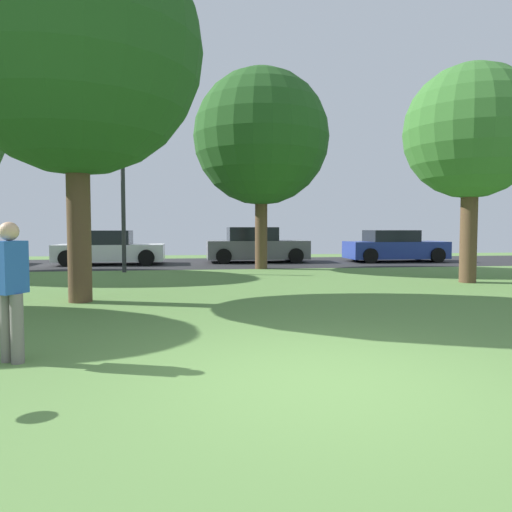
{
  "coord_description": "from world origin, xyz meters",
  "views": [
    {
      "loc": [
        -1.32,
        -4.53,
        1.51
      ],
      "look_at": [
        0.0,
        4.78,
        0.96
      ],
      "focal_mm": 33.96,
      "sensor_mm": 36.0,
      "label": 1
    }
  ],
  "objects_px": {
    "parked_car_grey": "(256,246)",
    "parked_car_blue": "(394,247)",
    "maple_tree_far": "(75,48)",
    "parked_car_white": "(109,249)",
    "person_catcher": "(11,286)",
    "oak_tree_center": "(261,138)",
    "street_lamp_post": "(123,205)",
    "oak_tree_right": "(471,133)"
  },
  "relations": [
    {
      "from": "person_catcher",
      "to": "parked_car_grey",
      "type": "xyz_separation_m",
      "value": [
        4.91,
        15.13,
        -0.17
      ]
    },
    {
      "from": "parked_car_white",
      "to": "maple_tree_far",
      "type": "bearing_deg",
      "value": -84.44
    },
    {
      "from": "oak_tree_center",
      "to": "street_lamp_post",
      "type": "height_order",
      "value": "oak_tree_center"
    },
    {
      "from": "parked_car_blue",
      "to": "street_lamp_post",
      "type": "relative_size",
      "value": 0.96
    },
    {
      "from": "oak_tree_right",
      "to": "street_lamp_post",
      "type": "relative_size",
      "value": 1.31
    },
    {
      "from": "maple_tree_far",
      "to": "parked_car_white",
      "type": "xyz_separation_m",
      "value": [
        -0.99,
        10.15,
        -4.42
      ]
    },
    {
      "from": "parked_car_grey",
      "to": "oak_tree_right",
      "type": "bearing_deg",
      "value": -61.22
    },
    {
      "from": "person_catcher",
      "to": "parked_car_white",
      "type": "height_order",
      "value": "person_catcher"
    },
    {
      "from": "person_catcher",
      "to": "oak_tree_right",
      "type": "bearing_deg",
      "value": 155.49
    },
    {
      "from": "parked_car_blue",
      "to": "maple_tree_far",
      "type": "bearing_deg",
      "value": -138.06
    },
    {
      "from": "person_catcher",
      "to": "maple_tree_far",
      "type": "bearing_deg",
      "value": -146.44
    },
    {
      "from": "oak_tree_center",
      "to": "street_lamp_post",
      "type": "relative_size",
      "value": 1.6
    },
    {
      "from": "maple_tree_far",
      "to": "oak_tree_center",
      "type": "xyz_separation_m",
      "value": [
        4.84,
        7.28,
        -0.31
      ]
    },
    {
      "from": "oak_tree_right",
      "to": "parked_car_blue",
      "type": "xyz_separation_m",
      "value": [
        1.44,
        7.98,
        -3.43
      ]
    },
    {
      "from": "parked_car_white",
      "to": "parked_car_blue",
      "type": "relative_size",
      "value": 0.99
    },
    {
      "from": "oak_tree_center",
      "to": "maple_tree_far",
      "type": "bearing_deg",
      "value": -123.6
    },
    {
      "from": "maple_tree_far",
      "to": "oak_tree_right",
      "type": "bearing_deg",
      "value": 12.19
    },
    {
      "from": "parked_car_blue",
      "to": "street_lamp_post",
      "type": "xyz_separation_m",
      "value": [
        -11.18,
        -3.55,
        1.61
      ]
    },
    {
      "from": "oak_tree_right",
      "to": "oak_tree_center",
      "type": "relative_size",
      "value": 0.82
    },
    {
      "from": "maple_tree_far",
      "to": "street_lamp_post",
      "type": "height_order",
      "value": "maple_tree_far"
    },
    {
      "from": "oak_tree_right",
      "to": "street_lamp_post",
      "type": "height_order",
      "value": "oak_tree_right"
    },
    {
      "from": "oak_tree_right",
      "to": "parked_car_white",
      "type": "height_order",
      "value": "oak_tree_right"
    },
    {
      "from": "parked_car_grey",
      "to": "street_lamp_post",
      "type": "height_order",
      "value": "street_lamp_post"
    },
    {
      "from": "oak_tree_right",
      "to": "street_lamp_post",
      "type": "distance_m",
      "value": 10.86
    },
    {
      "from": "oak_tree_right",
      "to": "parked_car_blue",
      "type": "distance_m",
      "value": 8.8
    },
    {
      "from": "oak_tree_center",
      "to": "parked_car_white",
      "type": "bearing_deg",
      "value": 153.79
    },
    {
      "from": "maple_tree_far",
      "to": "oak_tree_right",
      "type": "xyz_separation_m",
      "value": [
        9.8,
        2.12,
        -0.99
      ]
    },
    {
      "from": "oak_tree_center",
      "to": "person_catcher",
      "type": "distance_m",
      "value": 13.24
    },
    {
      "from": "maple_tree_far",
      "to": "parked_car_grey",
      "type": "xyz_separation_m",
      "value": [
        5.12,
        10.63,
        -4.37
      ]
    },
    {
      "from": "oak_tree_right",
      "to": "parked_car_white",
      "type": "xyz_separation_m",
      "value": [
        -10.78,
        8.04,
        -3.44
      ]
    },
    {
      "from": "parked_car_grey",
      "to": "parked_car_blue",
      "type": "height_order",
      "value": "parked_car_grey"
    },
    {
      "from": "maple_tree_far",
      "to": "street_lamp_post",
      "type": "relative_size",
      "value": 1.69
    },
    {
      "from": "street_lamp_post",
      "to": "person_catcher",
      "type": "bearing_deg",
      "value": -89.16
    },
    {
      "from": "parked_car_white",
      "to": "parked_car_blue",
      "type": "distance_m",
      "value": 12.22
    },
    {
      "from": "maple_tree_far",
      "to": "oak_tree_center",
      "type": "distance_m",
      "value": 8.75
    },
    {
      "from": "person_catcher",
      "to": "street_lamp_post",
      "type": "xyz_separation_m",
      "value": [
        -0.16,
        11.05,
        1.39
      ]
    },
    {
      "from": "oak_tree_right",
      "to": "person_catcher",
      "type": "distance_m",
      "value": 12.08
    },
    {
      "from": "oak_tree_center",
      "to": "parked_car_white",
      "type": "relative_size",
      "value": 1.68
    },
    {
      "from": "parked_car_blue",
      "to": "street_lamp_post",
      "type": "height_order",
      "value": "street_lamp_post"
    },
    {
      "from": "parked_car_grey",
      "to": "street_lamp_post",
      "type": "relative_size",
      "value": 0.97
    },
    {
      "from": "oak_tree_center",
      "to": "parked_car_blue",
      "type": "relative_size",
      "value": 1.67
    },
    {
      "from": "maple_tree_far",
      "to": "street_lamp_post",
      "type": "xyz_separation_m",
      "value": [
        0.05,
        6.54,
        -2.81
      ]
    }
  ]
}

